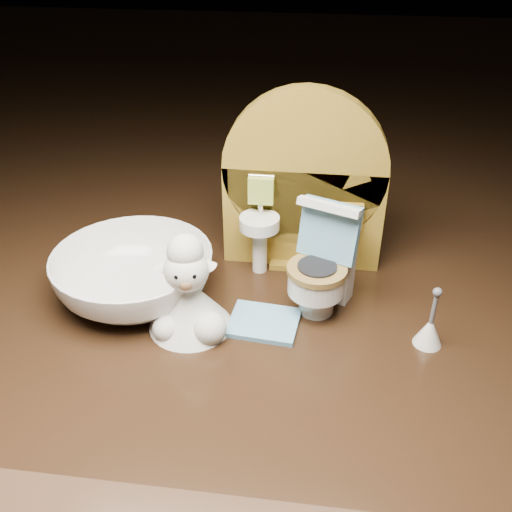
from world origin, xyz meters
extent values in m
cube|color=black|center=(0.00, 0.00, -0.05)|extent=(2.50, 2.50, 0.10)
cube|color=olive|center=(0.00, 0.07, 0.04)|extent=(0.13, 0.02, 0.09)
cylinder|color=olive|center=(0.00, 0.07, 0.09)|extent=(0.13, 0.02, 0.13)
cube|color=olive|center=(0.00, 0.07, 0.00)|extent=(0.05, 0.04, 0.01)
cylinder|color=white|center=(-0.03, 0.05, 0.02)|extent=(0.01, 0.01, 0.04)
cylinder|color=white|center=(-0.03, 0.04, 0.05)|extent=(0.03, 0.03, 0.01)
cylinder|color=silver|center=(-0.03, 0.05, 0.06)|extent=(0.00, 0.00, 0.01)
cube|color=#A5C045|center=(-0.03, 0.05, 0.07)|extent=(0.02, 0.01, 0.02)
cube|color=olive|center=(0.04, 0.06, 0.05)|extent=(0.02, 0.01, 0.02)
cylinder|color=beige|center=(0.04, 0.05, 0.05)|extent=(0.02, 0.02, 0.02)
cylinder|color=white|center=(0.02, 0.00, 0.01)|extent=(0.03, 0.03, 0.02)
cylinder|color=white|center=(0.02, 0.00, 0.03)|extent=(0.04, 0.04, 0.02)
cylinder|color=olive|center=(0.02, 0.00, 0.04)|extent=(0.04, 0.04, 0.00)
cube|color=white|center=(0.02, 0.02, 0.03)|extent=(0.04, 0.03, 0.05)
cube|color=#68A3C4|center=(0.02, 0.01, 0.06)|extent=(0.05, 0.03, 0.04)
cube|color=white|center=(0.02, 0.01, 0.08)|extent=(0.05, 0.03, 0.01)
cylinder|color=#97AB29|center=(0.03, 0.02, 0.06)|extent=(0.01, 0.01, 0.01)
cube|color=#68A3C4|center=(-0.02, -0.02, 0.00)|extent=(0.05, 0.05, 0.00)
cone|color=white|center=(0.10, -0.03, 0.01)|extent=(0.02, 0.02, 0.02)
cylinder|color=#59595B|center=(0.10, -0.03, 0.03)|extent=(0.00, 0.00, 0.03)
sphere|color=#59595B|center=(0.10, -0.03, 0.04)|extent=(0.01, 0.01, 0.01)
cone|color=silver|center=(-0.07, -0.03, 0.02)|extent=(0.06, 0.06, 0.04)
sphere|color=silver|center=(-0.06, -0.04, 0.01)|extent=(0.02, 0.02, 0.02)
sphere|color=silver|center=(-0.09, -0.05, 0.01)|extent=(0.02, 0.02, 0.02)
sphere|color=white|center=(-0.07, -0.03, 0.05)|extent=(0.03, 0.03, 0.03)
sphere|color=#A67A4B|center=(-0.07, -0.04, 0.05)|extent=(0.01, 0.01, 0.01)
sphere|color=silver|center=(-0.07, -0.03, 0.06)|extent=(0.03, 0.03, 0.03)
cone|color=white|center=(-0.09, -0.03, 0.05)|extent=(0.02, 0.01, 0.01)
cone|color=white|center=(-0.06, -0.03, 0.05)|extent=(0.02, 0.01, 0.01)
sphere|color=black|center=(-0.08, -0.05, 0.05)|extent=(0.00, 0.00, 0.00)
sphere|color=black|center=(-0.07, -0.05, 0.05)|extent=(0.00, 0.00, 0.00)
imported|color=white|center=(-0.12, 0.00, 0.02)|extent=(0.12, 0.12, 0.04)
camera|label=1|loc=(0.02, -0.35, 0.27)|focal=40.00mm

